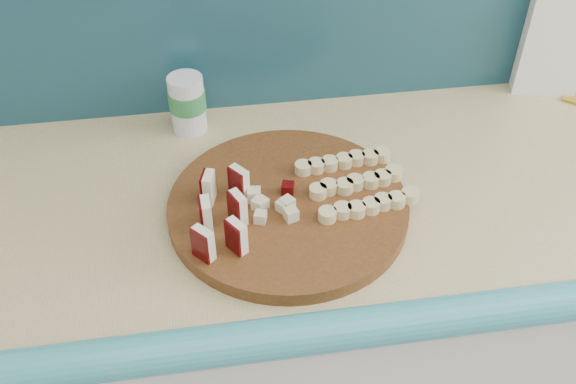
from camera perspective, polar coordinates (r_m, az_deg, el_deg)
The scene contains 7 objects.
kitchen_counter at distance 1.56m, azimuth 17.14°, elevation -10.81°, with size 2.20×0.63×0.91m.
cutting_board at distance 1.07m, azimuth 0.00°, elevation -1.30°, with size 0.40×0.40×0.02m, color #43240E.
apple_wedges at distance 1.01m, azimuth -5.93°, elevation -1.71°, with size 0.09×0.17×0.05m.
apple_chunks at distance 1.05m, azimuth -1.31°, elevation -0.69°, with size 0.05×0.06×0.02m.
banana_slices at distance 1.09m, azimuth 6.14°, elevation 0.84°, with size 0.19×0.17×0.02m.
flour_bag at distance 1.44m, azimuth 22.48°, elevation 12.48°, with size 0.13×0.09×0.22m, color white.
canister at distance 1.24m, azimuth -8.94°, elevation 7.85°, with size 0.07×0.07×0.11m.
Camera 1 is at (-0.48, 0.68, 1.65)m, focal length 40.00 mm.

